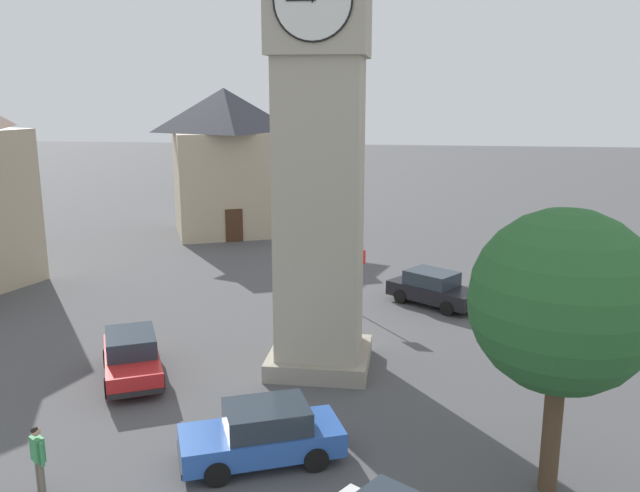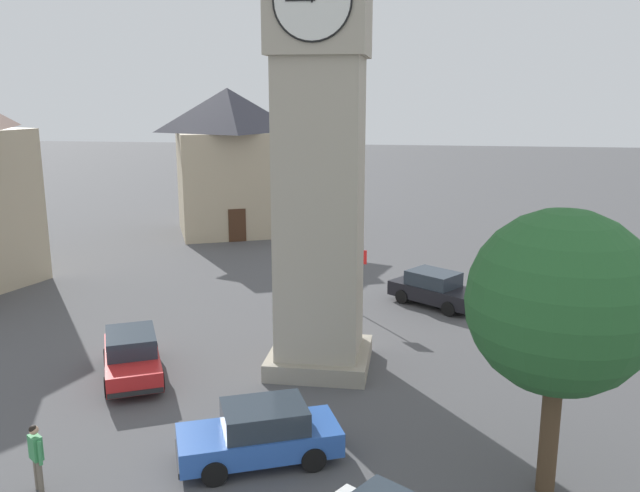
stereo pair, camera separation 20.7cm
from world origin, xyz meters
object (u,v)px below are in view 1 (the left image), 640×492
pedestrian (38,453)px  road_sign (358,271)px  building_corner_back (226,160)px  car_white_side (433,288)px  car_blue_kerb (263,434)px  tree (563,302)px  clock_tower (320,34)px  car_red_corner (132,356)px

pedestrian → road_sign: bearing=-114.5°
building_corner_back → road_sign: bearing=122.6°
car_white_side → car_blue_kerb: bearing=71.0°
road_sign → tree: bearing=114.3°
building_corner_back → car_white_side: bearing=133.3°
clock_tower → building_corner_back: (9.29, -21.58, -6.14)m
pedestrian → clock_tower: bearing=-123.9°
car_white_side → car_red_corner: bearing=42.4°
pedestrian → road_sign: 15.44m
clock_tower → car_blue_kerb: size_ratio=4.24×
clock_tower → road_sign: clock_tower is taller
car_red_corner → road_sign: bearing=-132.2°
car_white_side → road_sign: (3.24, 1.64, 1.14)m
tree → building_corner_back: (15.67, -28.10, 0.19)m
car_blue_kerb → building_corner_back: bearing=-72.7°
clock_tower → pedestrian: clock_tower is taller
car_red_corner → pedestrian: bearing=94.3°
clock_tower → car_red_corner: bearing=16.8°
car_white_side → building_corner_back: size_ratio=0.45×
clock_tower → car_white_side: bearing=-118.9°
car_white_side → clock_tower: bearing=61.1°
tree → road_sign: 13.76m
car_white_side → building_corner_back: (13.36, -14.18, 4.11)m
building_corner_back → car_red_corner: bearing=97.9°
clock_tower → road_sign: bearing=-98.3°
car_blue_kerb → car_red_corner: (5.41, -4.41, 0.00)m
car_red_corner → tree: bearing=159.3°
car_red_corner → car_white_side: 13.69m
tree → road_sign: tree is taller
clock_tower → car_white_side: (-4.08, -7.40, -10.25)m
car_blue_kerb → building_corner_back: size_ratio=0.47×
tree → clock_tower: bearing=-45.6°
tree → car_blue_kerb: bearing=-2.4°
clock_tower → car_blue_kerb: clock_tower is taller
car_blue_kerb → building_corner_back: (8.66, -27.81, 4.11)m
car_blue_kerb → car_red_corner: bearing=-39.2°
car_blue_kerb → pedestrian: size_ratio=2.64×
clock_tower → building_corner_back: clock_tower is taller
car_blue_kerb → car_red_corner: size_ratio=1.00×
car_red_corner → tree: tree is taller
clock_tower → car_red_corner: (6.03, 1.83, -10.25)m
building_corner_back → road_sign: (-10.13, 15.82, -2.97)m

